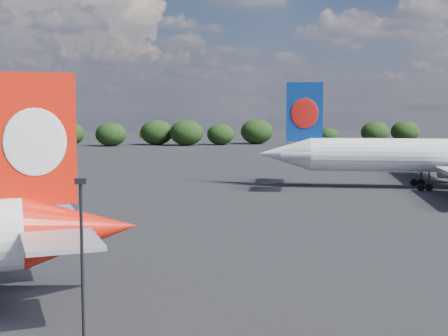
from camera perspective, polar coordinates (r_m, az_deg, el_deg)
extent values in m
plane|color=black|center=(98.29, -13.16, -2.12)|extent=(500.00, 500.00, 0.00)
cone|color=red|center=(42.71, -12.88, -5.48)|extent=(8.44, 6.32, 4.73)
cube|color=red|center=(41.71, -16.92, 2.54)|extent=(5.17, 1.64, 8.51)
ellipsoid|color=white|center=(41.44, -16.89, 2.28)|extent=(3.91, 1.08, 4.35)
ellipsoid|color=white|center=(42.00, -16.94, 2.32)|extent=(3.91, 1.08, 4.35)
cube|color=#9FA1A7|center=(37.35, -14.66, -6.51)|extent=(5.43, 6.49, 0.28)
cube|color=#9FA1A7|center=(47.54, -16.04, -3.99)|extent=(5.43, 6.49, 0.28)
cylinder|color=white|center=(104.30, 19.12, 1.10)|extent=(40.46, 15.78, 5.33)
cone|color=white|center=(102.19, 5.54, 1.29)|extent=(9.62, 7.38, 5.33)
cube|color=navy|center=(101.87, 7.38, 5.10)|extent=(5.79, 2.05, 9.59)
ellipsoid|color=red|center=(101.55, 7.37, 4.99)|extent=(4.37, 1.38, 4.90)
ellipsoid|color=red|center=(102.19, 7.37, 4.99)|extent=(4.37, 1.38, 4.90)
cube|color=#9FA1A7|center=(96.27, 6.69, 1.28)|extent=(6.31, 7.43, 0.32)
cube|color=#9FA1A7|center=(107.96, 6.77, 1.73)|extent=(6.31, 7.43, 0.32)
cube|color=#9FA1A7|center=(118.38, 18.75, 0.77)|extent=(12.28, 22.38, 0.59)
cylinder|color=black|center=(101.10, 18.23, -1.13)|extent=(0.37, 0.37, 2.66)
cylinder|color=black|center=(101.22, 18.21, -1.70)|extent=(1.26, 0.77, 1.17)
cylinder|color=black|center=(101.01, 17.56, -1.69)|extent=(1.26, 0.77, 1.17)
cylinder|color=black|center=(107.35, 17.60, -0.74)|extent=(0.37, 0.37, 2.66)
cylinder|color=black|center=(107.46, 17.58, -1.27)|extent=(1.26, 0.77, 1.17)
cylinder|color=black|center=(107.26, 16.97, -1.27)|extent=(1.26, 0.77, 1.17)
cylinder|color=black|center=(31.64, -12.81, -9.66)|extent=(0.16, 0.16, 9.11)
cube|color=black|center=(30.76, -13.00, -1.17)|extent=(0.55, 0.30, 0.28)
cube|color=#146621|center=(214.97, -15.10, 2.75)|extent=(6.00, 0.30, 2.60)
cylinder|color=#999CA2|center=(215.41, -15.75, 2.15)|extent=(0.20, 0.20, 2.00)
cylinder|color=#999CA2|center=(214.78, -14.43, 2.17)|extent=(0.20, 0.20, 2.00)
cube|color=#F8AF16|center=(219.21, -7.10, 3.15)|extent=(5.00, 0.30, 3.00)
cylinder|color=#999CA2|center=(219.34, -7.09, 2.43)|extent=(0.30, 0.30, 2.50)
ellipsoid|color=black|center=(217.25, -16.10, 2.74)|extent=(8.21, 6.95, 6.32)
ellipsoid|color=black|center=(218.75, -14.04, 3.06)|extent=(10.72, 9.07, 8.24)
ellipsoid|color=black|center=(214.03, -10.30, 3.05)|extent=(10.43, 8.83, 8.03)
ellipsoid|color=black|center=(218.90, -6.16, 3.26)|extent=(11.38, 9.63, 8.75)
ellipsoid|color=black|center=(214.29, -3.44, 3.25)|extent=(11.55, 9.77, 8.88)
ellipsoid|color=black|center=(217.98, -0.31, 3.10)|extent=(9.63, 8.15, 7.41)
ellipsoid|color=black|center=(224.06, 3.01, 3.36)|extent=(11.62, 9.83, 8.94)
ellipsoid|color=black|center=(223.58, 7.42, 2.96)|extent=(8.00, 6.77, 6.15)
ellipsoid|color=black|center=(229.38, 9.48, 2.94)|extent=(7.50, 6.35, 5.77)
ellipsoid|color=black|center=(231.96, 13.66, 3.17)|extent=(10.48, 8.87, 8.06)
ellipsoid|color=black|center=(240.89, 16.23, 3.21)|extent=(10.67, 9.03, 8.21)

